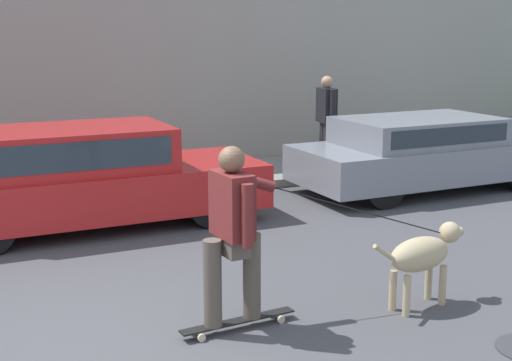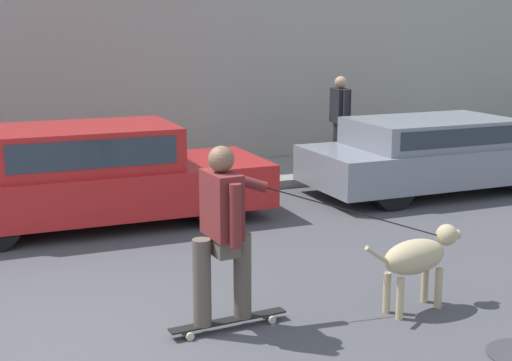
% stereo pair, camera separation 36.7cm
% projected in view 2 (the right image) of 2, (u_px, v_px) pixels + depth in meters
% --- Properties ---
extents(ground_plane, '(36.00, 36.00, 0.00)m').
position_uv_depth(ground_plane, '(67.00, 346.00, 5.93)').
color(ground_plane, '#47474C').
extents(back_wall, '(32.00, 0.30, 4.47)m').
position_uv_depth(back_wall, '(8.00, 49.00, 11.71)').
color(back_wall, '#9E998E').
rests_on(back_wall, ground_plane).
extents(sidewalk_curb, '(30.00, 1.99, 0.14)m').
position_uv_depth(sidewalk_curb, '(22.00, 192.00, 11.11)').
color(sidewalk_curb, gray).
rests_on(sidewalk_curb, ground_plane).
extents(parked_car_1, '(4.54, 1.76, 1.33)m').
position_uv_depth(parked_car_1, '(96.00, 177.00, 9.44)').
color(parked_car_1, black).
rests_on(parked_car_1, ground_plane).
extents(parked_car_2, '(4.36, 1.85, 1.18)m').
position_uv_depth(parked_car_2, '(436.00, 154.00, 11.36)').
color(parked_car_2, black).
rests_on(parked_car_2, ground_plane).
extents(dog, '(1.15, 0.44, 0.77)m').
position_uv_depth(dog, '(418.00, 257.00, 6.59)').
color(dog, tan).
rests_on(dog, ground_plane).
extents(skateboarder, '(2.69, 0.65, 1.64)m').
position_uv_depth(skateboarder, '(224.00, 228.00, 6.06)').
color(skateboarder, beige).
rests_on(skateboarder, ground_plane).
extents(pedestrian_with_bag, '(0.28, 0.75, 1.63)m').
position_uv_depth(pedestrian_with_bag, '(340.00, 119.00, 12.38)').
color(pedestrian_with_bag, '#28282D').
rests_on(pedestrian_with_bag, sidewalk_curb).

